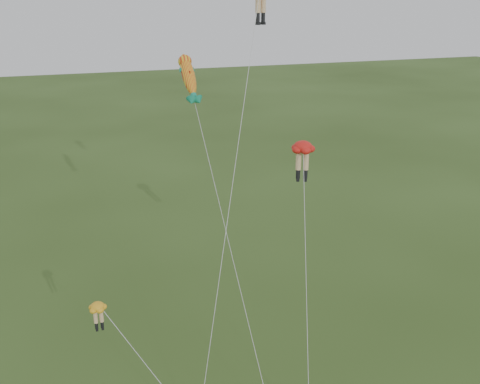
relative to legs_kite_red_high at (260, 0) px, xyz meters
name	(u,v)px	position (x,y,z in m)	size (l,w,h in m)	color
legs_kite_red_high	(260,0)	(0.00, 0.00, 0.00)	(7.83, 10.07, 22.78)	red
legs_kite_red_mid	(303,153)	(2.59, -1.14, -9.03)	(4.98, 11.23, 13.53)	red
legs_kite_yellow	(105,318)	(-10.66, -6.89, -14.64)	(6.05, 6.53, 7.91)	gold
fish_kite	(189,76)	(-3.76, 2.26, -4.44)	(1.79, 13.26, 18.91)	yellow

